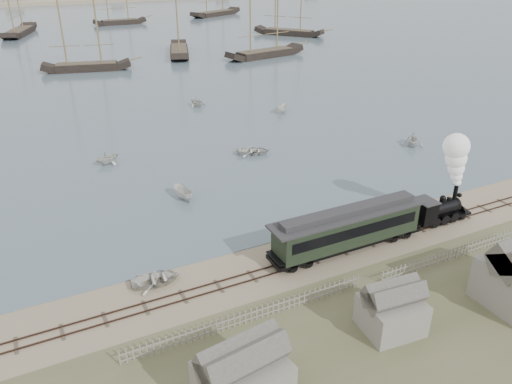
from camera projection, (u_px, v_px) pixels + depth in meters
name	position (u px, v px, depth m)	size (l,w,h in m)	color
ground	(283.00, 253.00, 44.47)	(600.00, 600.00, 0.00)	tan
harbor_water	(55.00, 24.00, 181.32)	(600.00, 336.00, 0.06)	#4C5E6D
rail_track	(294.00, 264.00, 42.85)	(120.00, 1.80, 0.16)	#36241D
picket_fence_west	(252.00, 322.00, 36.24)	(19.00, 0.10, 1.20)	slate
picket_fence_east	(450.00, 260.00, 43.43)	(15.00, 0.10, 1.20)	slate
shed_mid	(389.00, 329.00, 35.61)	(4.00, 3.50, 3.60)	slate
far_spit	(36.00, 4.00, 245.73)	(500.00, 20.00, 1.80)	tan
locomotive	(452.00, 184.00, 48.10)	(6.93, 2.59, 8.63)	black
passenger_coach	(348.00, 227.00, 44.01)	(15.00, 2.89, 3.64)	black
beached_dinghy	(156.00, 279.00, 40.27)	(4.09, 2.92, 0.85)	silver
rowboat_1	(107.00, 157.00, 62.56)	(3.24, 2.79, 1.71)	silver
rowboat_2	(183.00, 193.00, 53.78)	(3.38, 1.27, 1.30)	silver
rowboat_3	(253.00, 151.00, 65.59)	(4.34, 3.10, 0.90)	silver
rowboat_4	(413.00, 139.00, 68.28)	(3.47, 3.00, 1.83)	silver
rowboat_5	(282.00, 108.00, 82.49)	(3.23, 1.22, 1.25)	silver
rowboat_7	(197.00, 101.00, 85.39)	(3.38, 2.92, 1.78)	silver
schooner_2	(80.00, 24.00, 106.53)	(18.93, 4.37, 20.00)	black
schooner_3	(177.00, 14.00, 123.34)	(21.03, 4.85, 20.00)	black
schooner_4	(266.00, 15.00, 120.71)	(21.79, 5.03, 20.00)	black
schooner_5	(290.00, 1.00, 152.46)	(22.17, 5.12, 20.00)	black
schooner_7	(13.00, 1.00, 153.24)	(24.69, 5.70, 20.00)	black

